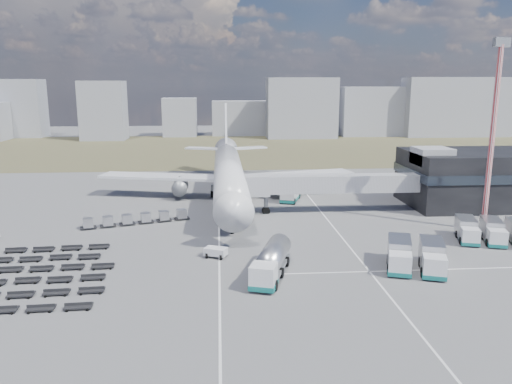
{
  "coord_description": "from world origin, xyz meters",
  "views": [
    {
      "loc": [
        -1.84,
        -63.3,
        22.04
      ],
      "look_at": [
        4.39,
        19.67,
        4.0
      ],
      "focal_mm": 35.0,
      "sensor_mm": 36.0,
      "label": 1
    }
  ],
  "objects": [
    {
      "name": "ground",
      "position": [
        0.0,
        0.0,
        0.0
      ],
      "size": [
        420.0,
        420.0,
        0.0
      ],
      "primitive_type": "plane",
      "color": "#565659",
      "rests_on": "ground"
    },
    {
      "name": "grass_strip",
      "position": [
        0.0,
        110.0,
        0.01
      ],
      "size": [
        420.0,
        90.0,
        0.01
      ],
      "primitive_type": "cube",
      "color": "#443F29",
      "rests_on": "ground"
    },
    {
      "name": "lane_markings",
      "position": [
        9.77,
        3.0,
        0.01
      ],
      "size": [
        47.12,
        110.0,
        0.01
      ],
      "color": "silver",
      "rests_on": "ground"
    },
    {
      "name": "terminal",
      "position": [
        47.77,
        23.96,
        5.25
      ],
      "size": [
        30.4,
        16.4,
        11.0
      ],
      "color": "black",
      "rests_on": "ground"
    },
    {
      "name": "jet_bridge",
      "position": [
        15.9,
        20.42,
        5.05
      ],
      "size": [
        30.3,
        3.8,
        7.05
      ],
      "color": "#939399",
      "rests_on": "ground"
    },
    {
      "name": "airliner",
      "position": [
        0.0,
        32.38,
        5.29
      ],
      "size": [
        51.59,
        64.53,
        17.62
      ],
      "color": "silver",
      "rests_on": "ground"
    },
    {
      "name": "skyline",
      "position": [
        -9.49,
        147.28,
        10.34
      ],
      "size": [
        301.47,
        26.98,
        24.85
      ],
      "color": "#91939E",
      "rests_on": "ground"
    },
    {
      "name": "fuel_tanker",
      "position": [
        4.05,
        -8.54,
        1.81
      ],
      "size": [
        6.06,
        11.55,
        3.62
      ],
      "rotation": [
        0.0,
        0.0,
        -0.3
      ],
      "color": "silver",
      "rests_on": "ground"
    },
    {
      "name": "pushback_tug",
      "position": [
        -2.44,
        -1.57,
        0.66
      ],
      "size": [
        3.21,
        2.57,
        1.32
      ],
      "primitive_type": "cube",
      "rotation": [
        0.0,
        0.0,
        -0.41
      ],
      "color": "silver",
      "rests_on": "ground"
    },
    {
      "name": "catering_truck",
      "position": [
        11.81,
        29.71,
        1.63
      ],
      "size": [
        4.95,
        7.48,
        3.18
      ],
      "rotation": [
        0.0,
        0.0,
        -0.33
      ],
      "color": "silver",
      "rests_on": "ground"
    },
    {
      "name": "service_trucks_near",
      "position": [
        21.76,
        -7.57,
        1.71
      ],
      "size": [
        8.65,
        9.47,
        3.15
      ],
      "rotation": [
        0.0,
        0.0,
        -0.32
      ],
      "color": "silver",
      "rests_on": "ground"
    },
    {
      "name": "service_trucks_far",
      "position": [
        36.89,
        2.0,
        1.55
      ],
      "size": [
        11.05,
        9.53,
        2.86
      ],
      "rotation": [
        0.0,
        0.0,
        -0.3
      ],
      "color": "silver",
      "rests_on": "ground"
    },
    {
      "name": "uld_row",
      "position": [
        -15.19,
        15.1,
        0.93
      ],
      "size": [
        16.82,
        6.6,
        1.56
      ],
      "rotation": [
        0.0,
        0.0,
        0.31
      ],
      "color": "black",
      "rests_on": "ground"
    },
    {
      "name": "floodlight_mast",
      "position": [
        38.58,
        7.67,
        14.3
      ],
      "size": [
        2.72,
        2.2,
        28.54
      ],
      "rotation": [
        0.0,
        0.0,
        0.22
      ],
      "color": "#AF1C20",
      "rests_on": "ground"
    }
  ]
}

